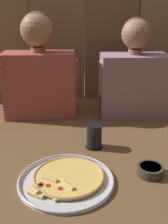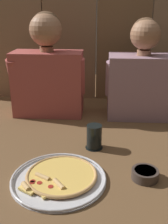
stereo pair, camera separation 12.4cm
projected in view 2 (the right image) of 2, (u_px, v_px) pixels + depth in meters
The scene contains 7 objects.
ground_plane at pixel (90, 158), 1.21m from camera, with size 3.20×3.20×0.00m, color brown.
pizza_tray at pixel (59, 177), 1.05m from camera, with size 0.37×0.37×0.03m.
drinking_glass at pixel (94, 137), 1.27m from camera, with size 0.08×0.08×0.12m.
dipping_bowl at pixel (145, 174), 1.05m from camera, with size 0.11×0.11×0.04m.
diner_left at pixel (48, 70), 1.61m from camera, with size 0.45×0.21×0.61m.
diner_right at pixel (142, 76), 1.59m from camera, with size 0.43×0.23×0.58m.
wooden_backdrop_wall at pixel (97, 12), 1.79m from camera, with size 2.19×0.03×1.21m.
Camera 2 is at (0.04, -1.05, 0.63)m, focal length 43.15 mm.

